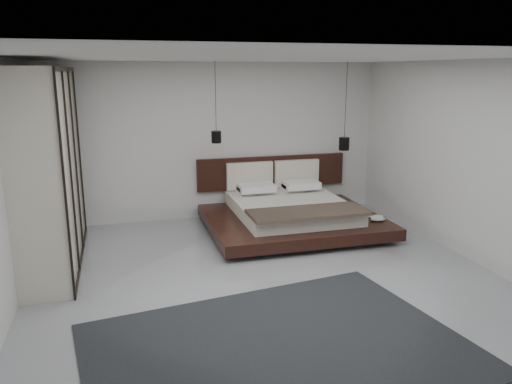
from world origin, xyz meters
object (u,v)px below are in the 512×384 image
object	(u,v)px
lattice_screen	(40,159)
wardrobe	(49,169)
pendant_left	(216,137)
rug	(279,349)
pendant_right	(344,143)
bed	(290,212)

from	to	relation	value
lattice_screen	wardrobe	size ratio (longest dim) A/B	0.95
pendant_left	rug	size ratio (longest dim) A/B	0.37
pendant_left	wardrobe	bearing A→B (deg)	-157.96
pendant_right	rug	bearing A→B (deg)	-122.25
bed	wardrobe	distance (m)	3.89
lattice_screen	pendant_right	bearing A→B (deg)	-0.98
wardrobe	rug	size ratio (longest dim) A/B	0.76
pendant_right	rug	size ratio (longest dim) A/B	0.43
pendant_right	rug	xyz separation A→B (m)	(-2.56, -4.06, -1.36)
pendant_left	pendant_right	distance (m)	2.36
lattice_screen	pendant_left	distance (m)	2.79
lattice_screen	pendant_left	xyz separation A→B (m)	(2.78, -0.09, 0.27)
lattice_screen	rug	distance (m)	5.05
pendant_right	wardrobe	size ratio (longest dim) A/B	0.57
pendant_left	wardrobe	xyz separation A→B (m)	(-2.53, -1.02, -0.22)
pendant_right	bed	bearing A→B (deg)	-158.69
bed	rug	size ratio (longest dim) A/B	0.79
lattice_screen	bed	size ratio (longest dim) A/B	0.91
wardrobe	pendant_left	bearing A→B (deg)	22.04
pendant_left	pendant_right	world-z (taller)	same
lattice_screen	wardrobe	distance (m)	1.14
pendant_left	lattice_screen	bearing A→B (deg)	178.19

